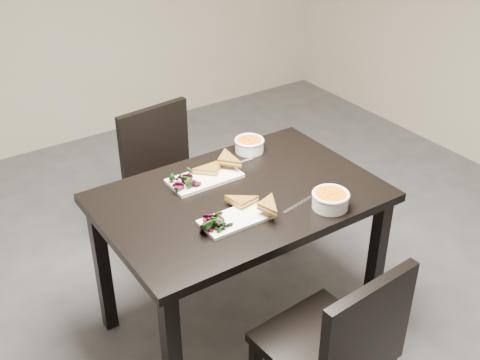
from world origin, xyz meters
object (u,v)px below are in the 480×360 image
Objects in this scene: table at (240,213)px; chair_far at (168,176)px; plate_near at (236,219)px; plate_far at (205,178)px; chair_near at (339,346)px; soup_bowl_near at (331,199)px; soup_bowl_far at (249,144)px.

table is 0.74m from chair_far.
chair_far is at bearing 80.88° from plate_near.
table is 0.23m from plate_far.
plate_far is (-0.02, 0.91, 0.27)m from chair_near.
chair_far is 0.61m from plate_far.
chair_far is (0.06, 1.44, 0.00)m from chair_near.
plate_far is (-0.07, 0.19, 0.11)m from table.
soup_bowl_near is at bearing -56.44° from plate_far.
chair_far reaches higher than soup_bowl_near.
plate_near is 0.41m from soup_bowl_near.
soup_bowl_far reaches higher than table.
soup_bowl_far is (0.26, 0.30, 0.14)m from table.
chair_near is (-0.05, -0.72, -0.17)m from table.
table is 0.41m from soup_bowl_near.
plate_near is 0.35m from plate_far.
plate_far is at bearing -160.30° from soup_bowl_far.
soup_bowl_far is at bearing 19.70° from plate_far.
chair_near is 1.00× the size of chair_far.
chair_near reaches higher than soup_bowl_near.
soup_bowl_far is (0.39, 0.46, 0.03)m from plate_near.
soup_bowl_far is at bearing 89.54° from soup_bowl_near.
soup_bowl_far reaches higher than plate_near.
chair_far is 1.09m from soup_bowl_near.
chair_near is at bearing -106.70° from soup_bowl_far.
plate_near is 2.00× the size of soup_bowl_far.
chair_near is 2.60× the size of plate_far.
plate_far reaches higher than plate_near.
plate_near is at bearing 160.30° from soup_bowl_near.
chair_near is at bearing -93.81° from table.
plate_near is (-0.08, 0.56, 0.27)m from chair_near.
soup_bowl_near is at bearing 50.58° from chair_near.
chair_far is at bearing 83.53° from chair_near.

